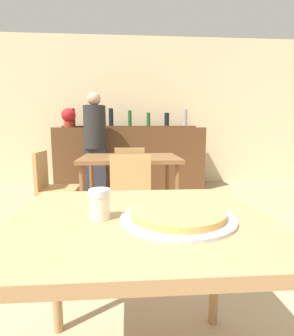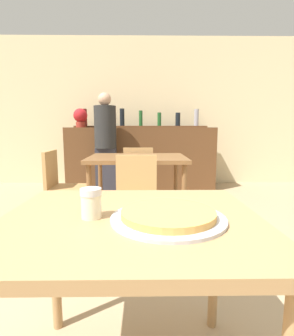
% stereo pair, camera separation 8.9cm
% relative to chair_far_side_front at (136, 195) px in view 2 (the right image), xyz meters
% --- Properties ---
extents(wall_back, '(8.00, 0.05, 2.80)m').
position_rel_chair_far_side_front_xyz_m(wall_back, '(0.02, 2.90, 0.92)').
color(wall_back, beige).
rests_on(wall_back, ground_plane).
extents(dining_table_near, '(0.97, 0.84, 0.76)m').
position_rel_chair_far_side_front_xyz_m(dining_table_near, '(0.02, -1.37, 0.18)').
color(dining_table_near, '#A87F51').
rests_on(dining_table_near, ground_plane).
extents(dining_table_far, '(1.06, 0.79, 0.78)m').
position_rel_chair_far_side_front_xyz_m(dining_table_far, '(0.00, 0.57, 0.20)').
color(dining_table_far, brown).
rests_on(dining_table_far, ground_plane).
extents(bar_counter, '(2.60, 0.56, 1.10)m').
position_rel_chair_far_side_front_xyz_m(bar_counter, '(0.02, 2.40, 0.07)').
color(bar_counter, brown).
rests_on(bar_counter, ground_plane).
extents(bar_back_shelf, '(2.39, 0.24, 0.34)m').
position_rel_chair_far_side_front_xyz_m(bar_back_shelf, '(0.02, 2.54, 0.70)').
color(bar_back_shelf, brown).
rests_on(bar_back_shelf, bar_counter).
extents(chair_far_side_front, '(0.40, 0.40, 0.84)m').
position_rel_chair_far_side_front_xyz_m(chair_far_side_front, '(0.00, 0.00, 0.00)').
color(chair_far_side_front, tan).
rests_on(chair_far_side_front, ground_plane).
extents(chair_far_side_back, '(0.40, 0.40, 0.84)m').
position_rel_chair_far_side_front_xyz_m(chair_far_side_back, '(-0.00, 1.13, 0.00)').
color(chair_far_side_back, tan).
rests_on(chair_far_side_back, ground_plane).
extents(chair_far_side_left, '(0.40, 0.40, 0.84)m').
position_rel_chair_far_side_front_xyz_m(chair_far_side_left, '(-0.86, 0.57, 0.00)').
color(chair_far_side_left, tan).
rests_on(chair_far_side_left, ground_plane).
extents(pizza_tray, '(0.41, 0.41, 0.04)m').
position_rel_chair_far_side_front_xyz_m(pizza_tray, '(0.15, -1.41, 0.29)').
color(pizza_tray, '#B7B7BC').
rests_on(pizza_tray, dining_table_near).
extents(cheese_shaker, '(0.08, 0.08, 0.11)m').
position_rel_chair_far_side_front_xyz_m(cheese_shaker, '(-0.13, -1.38, 0.33)').
color(cheese_shaker, beige).
rests_on(cheese_shaker, dining_table_near).
extents(person_standing, '(0.34, 0.34, 1.63)m').
position_rel_chair_far_side_front_xyz_m(person_standing, '(-0.53, 1.82, 0.40)').
color(person_standing, '#2D2D38').
rests_on(person_standing, ground_plane).
extents(potted_plant, '(0.24, 0.24, 0.33)m').
position_rel_chair_far_side_front_xyz_m(potted_plant, '(-1.03, 2.35, 0.80)').
color(potted_plant, maroon).
rests_on(potted_plant, bar_counter).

